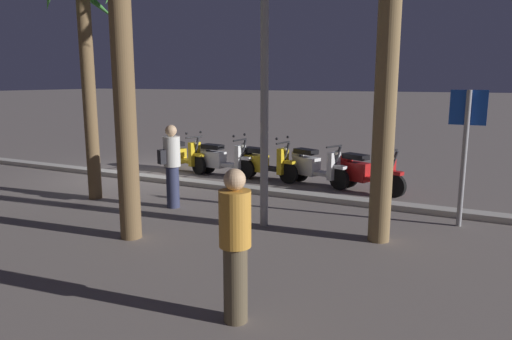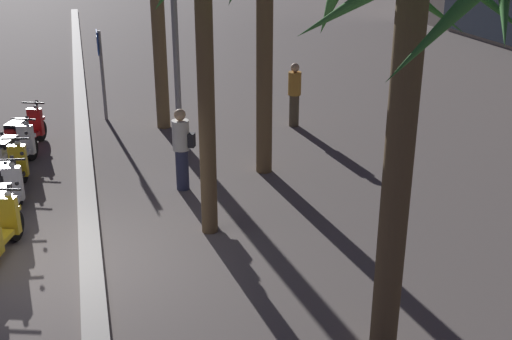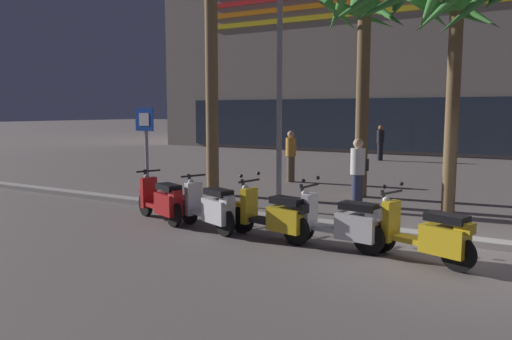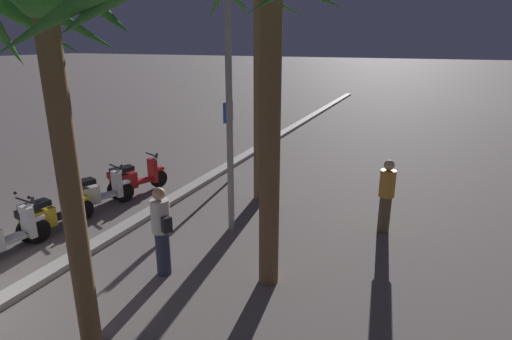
{
  "view_description": "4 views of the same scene",
  "coord_description": "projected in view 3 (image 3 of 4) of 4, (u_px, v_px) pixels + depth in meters",
  "views": [
    {
      "loc": [
        -8.36,
        10.05,
        2.56
      ],
      "look_at": [
        -4.65,
        2.67,
        0.99
      ],
      "focal_mm": 33.24,
      "sensor_mm": 36.0,
      "label": 1
    },
    {
      "loc": [
        9.38,
        0.7,
        5.21
      ],
      "look_at": [
        -0.78,
        3.46,
        1.02
      ],
      "focal_mm": 45.15,
      "sensor_mm": 36.0,
      "label": 2
    },
    {
      "loc": [
        0.95,
        -8.61,
        2.32
      ],
      "look_at": [
        -4.98,
        1.77,
        0.88
      ],
      "focal_mm": 34.58,
      "sensor_mm": 36.0,
      "label": 3
    },
    {
      "loc": [
        2.92,
        6.62,
        4.14
      ],
      "look_at": [
        -5.09,
        3.21,
        1.39
      ],
      "focal_mm": 29.13,
      "sensor_mm": 36.0,
      "label": 4
    }
  ],
  "objects": [
    {
      "name": "scooter_yellow_last_in_row",
      "position": [
        274.0,
        216.0,
        8.86
      ],
      "size": [
        1.79,
        0.68,
        1.17
      ],
      "color": "black",
      "rests_on": "ground"
    },
    {
      "name": "scooter_white_mid_rear",
      "position": [
        341.0,
        223.0,
        8.26
      ],
      "size": [
        1.83,
        0.61,
        1.17
      ],
      "color": "black",
      "rests_on": "ground"
    },
    {
      "name": "pedestrian_strolling_near_curb",
      "position": [
        358.0,
        172.0,
        11.44
      ],
      "size": [
        0.37,
        0.46,
        1.69
      ],
      "color": "#2D3351",
      "rests_on": "ground"
    },
    {
      "name": "scooter_yellow_second_in_line",
      "position": [
        426.0,
        235.0,
        7.49
      ],
      "size": [
        1.78,
        0.84,
        1.17
      ],
      "color": "black",
      "rests_on": "ground"
    },
    {
      "name": "scooter_red_lead_nearest",
      "position": [
        162.0,
        201.0,
        10.28
      ],
      "size": [
        1.72,
        0.89,
        1.04
      ],
      "color": "black",
      "rests_on": "ground"
    },
    {
      "name": "palm_tree_near_sign",
      "position": [
        364.0,
        39.0,
        12.89
      ],
      "size": [
        2.37,
        2.35,
        5.49
      ],
      "color": "brown",
      "rests_on": "ground"
    },
    {
      "name": "palm_tree_mid_walkway",
      "position": [
        455.0,
        35.0,
        10.26
      ],
      "size": [
        1.97,
        1.93,
        4.95
      ],
      "color": "brown",
      "rests_on": "ground"
    },
    {
      "name": "street_lamp",
      "position": [
        280.0,
        36.0,
        12.38
      ],
      "size": [
        0.36,
        0.36,
        6.92
      ],
      "color": "#939399",
      "rests_on": "ground"
    },
    {
      "name": "crossing_sign",
      "position": [
        146.0,
        142.0,
        12.89
      ],
      "size": [
        0.6,
        0.12,
        2.4
      ],
      "color": "#939399",
      "rests_on": "ground"
    },
    {
      "name": "pedestrian_by_palm_tree",
      "position": [
        291.0,
        155.0,
        16.14
      ],
      "size": [
        0.34,
        0.34,
        1.68
      ],
      "color": "brown",
      "rests_on": "ground"
    },
    {
      "name": "scooter_white_mid_centre",
      "position": [
        210.0,
        208.0,
        9.52
      ],
      "size": [
        1.7,
        0.87,
        1.04
      ],
      "color": "black",
      "rests_on": "ground"
    },
    {
      "name": "palm_tree_by_mall_entrance",
      "position": [
        211.0,
        17.0,
        13.19
      ],
      "size": [
        2.19,
        2.32,
        6.53
      ],
      "color": "olive",
      "rests_on": "ground"
    },
    {
      "name": "pedestrian_window_shopping",
      "position": [
        380.0,
        142.0,
        23.12
      ],
      "size": [
        0.34,
        0.34,
        1.65
      ],
      "color": "black",
      "rests_on": "ground"
    },
    {
      "name": "ground_plane",
      "position": [
        464.0,
        252.0,
        8.16
      ],
      "size": [
        200.0,
        200.0,
        0.0
      ],
      "primitive_type": "plane",
      "color": "slate"
    },
    {
      "name": "curb_strip",
      "position": [
        468.0,
        241.0,
        8.59
      ],
      "size": [
        60.0,
        0.36,
        0.12
      ],
      "primitive_type": "cube",
      "color": "#BCB7AD",
      "rests_on": "ground"
    }
  ]
}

